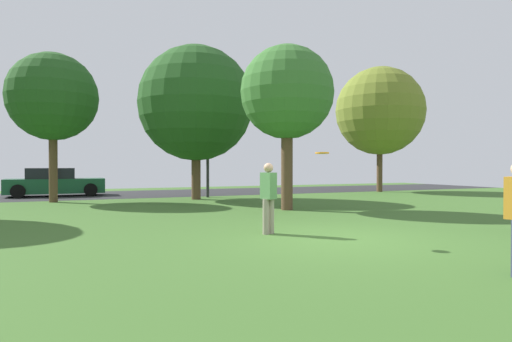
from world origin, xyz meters
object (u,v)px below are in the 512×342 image
at_px(birch_tree_lone, 287,93).
at_px(oak_tree_left, 196,104).
at_px(frisbee_disc, 322,153).
at_px(person_catcher, 268,195).
at_px(oak_tree_center, 53,97).
at_px(street_lamp_post, 208,150).
at_px(maple_tree_near, 380,111).
at_px(parked_car_green, 55,183).

xyz_separation_m(birch_tree_lone, oak_tree_left, (-1.64, 5.66, 0.31)).
height_order(oak_tree_left, frisbee_disc, oak_tree_left).
relative_size(birch_tree_lone, person_catcher, 3.58).
xyz_separation_m(oak_tree_center, street_lamp_post, (6.67, 0.04, -2.10)).
height_order(maple_tree_near, frisbee_disc, maple_tree_near).
distance_m(frisbee_disc, parked_car_green, 17.16).
xyz_separation_m(oak_tree_center, person_catcher, (4.69, -10.99, -3.49)).
bearing_deg(maple_tree_near, street_lamp_post, -178.52).
bearing_deg(oak_tree_center, street_lamp_post, 0.37).
relative_size(maple_tree_near, person_catcher, 4.60).
xyz_separation_m(oak_tree_center, parked_car_green, (-0.07, 3.89, -3.70)).
bearing_deg(street_lamp_post, maple_tree_near, 1.48).
distance_m(birch_tree_lone, person_catcher, 6.10).
relative_size(oak_tree_left, street_lamp_post, 1.53).
height_order(oak_tree_center, person_catcher, oak_tree_center).
relative_size(birch_tree_lone, maple_tree_near, 0.78).
xyz_separation_m(oak_tree_left, parked_car_green, (-5.90, 4.80, -3.66)).
bearing_deg(birch_tree_lone, oak_tree_center, 138.69).
xyz_separation_m(person_catcher, street_lamp_post, (1.98, 11.03, 1.39)).
relative_size(oak_tree_center, parked_car_green, 1.37).
relative_size(maple_tree_near, street_lamp_post, 1.61).
bearing_deg(oak_tree_left, person_catcher, -96.48).
height_order(birch_tree_lone, frisbee_disc, birch_tree_lone).
bearing_deg(street_lamp_post, frisbee_disc, -96.83).
distance_m(oak_tree_center, street_lamp_post, 6.99).
height_order(maple_tree_near, oak_tree_left, maple_tree_near).
bearing_deg(street_lamp_post, oak_tree_center, -179.63).
relative_size(maple_tree_near, oak_tree_center, 1.17).
height_order(frisbee_disc, street_lamp_post, street_lamp_post).
bearing_deg(street_lamp_post, parked_car_green, 150.26).
relative_size(birch_tree_lone, oak_tree_center, 0.91).
xyz_separation_m(birch_tree_lone, parked_car_green, (-7.54, 10.45, -3.35)).
relative_size(oak_tree_left, frisbee_disc, 20.83).
bearing_deg(oak_tree_left, street_lamp_post, 48.63).
bearing_deg(person_catcher, oak_tree_center, -175.94).
distance_m(birch_tree_lone, oak_tree_center, 9.95).
xyz_separation_m(maple_tree_near, street_lamp_post, (-10.48, -0.27, -2.43)).
relative_size(birch_tree_lone, oak_tree_left, 0.82).
bearing_deg(frisbee_disc, street_lamp_post, 83.17).
bearing_deg(frisbee_disc, maple_tree_near, 46.75).
height_order(birch_tree_lone, oak_tree_left, oak_tree_left).
bearing_deg(maple_tree_near, birch_tree_lone, -144.60).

